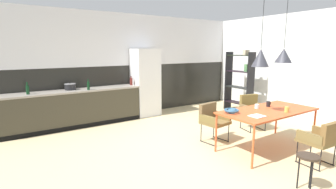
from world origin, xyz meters
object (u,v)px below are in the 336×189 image
at_px(refrigerator_column, 145,82).
at_px(dining_table, 268,112).
at_px(armchair_by_stool, 212,117).
at_px(open_book, 257,116).
at_px(mug_short_terracotta, 268,104).
at_px(armchair_head_of_table, 252,107).
at_px(bottle_oil_tall, 88,86).
at_px(fruit_bowl, 232,111).
at_px(open_shelf_unit, 240,80).
at_px(side_stool, 308,160).
at_px(cooking_pot, 70,87).
at_px(mug_wide_latte, 287,109).
at_px(armchair_facing_counter, 322,137).
at_px(pendant_lamp_over_table_near, 260,58).
at_px(bottle_vinegar_dark, 131,81).
at_px(bottle_wine_green, 28,89).
at_px(mug_white_ceramic, 257,106).
at_px(pendant_lamp_over_table_far, 284,55).

distance_m(refrigerator_column, dining_table, 3.53).
distance_m(refrigerator_column, armchair_by_stool, 2.63).
distance_m(open_book, mug_short_terracotta, 0.87).
height_order(refrigerator_column, mug_short_terracotta, refrigerator_column).
height_order(dining_table, open_book, open_book).
bearing_deg(armchair_head_of_table, bottle_oil_tall, -22.53).
bearing_deg(fruit_bowl, open_shelf_unit, 38.31).
height_order(fruit_bowl, side_stool, fruit_bowl).
distance_m(open_book, side_stool, 1.11).
height_order(cooking_pot, side_stool, cooking_pot).
relative_size(dining_table, fruit_bowl, 7.40).
bearing_deg(mug_short_terracotta, refrigerator_column, 106.37).
relative_size(open_book, open_shelf_unit, 0.13).
distance_m(mug_wide_latte, bottle_oil_tall, 4.33).
distance_m(fruit_bowl, open_book, 0.44).
relative_size(armchair_facing_counter, pendant_lamp_over_table_near, 0.62).
height_order(cooking_pot, bottle_oil_tall, bottle_oil_tall).
bearing_deg(side_stool, open_book, 74.80).
bearing_deg(refrigerator_column, dining_table, -78.35).
height_order(mug_short_terracotta, bottle_vinegar_dark, bottle_vinegar_dark).
relative_size(armchair_facing_counter, mug_wide_latte, 6.29).
bearing_deg(bottle_vinegar_dark, refrigerator_column, 0.32).
bearing_deg(armchair_by_stool, bottle_wine_green, -46.73).
bearing_deg(mug_white_ceramic, armchair_facing_counter, -82.83).
bearing_deg(bottle_vinegar_dark, fruit_bowl, -82.63).
xyz_separation_m(armchair_by_stool, pendant_lamp_over_table_near, (0.21, -0.90, 1.22)).
relative_size(bottle_oil_tall, open_shelf_unit, 0.14).
xyz_separation_m(cooking_pot, bottle_oil_tall, (0.36, -0.25, 0.03)).
bearing_deg(pendant_lamp_over_table_near, bottle_wine_green, 133.63).
xyz_separation_m(mug_short_terracotta, open_shelf_unit, (1.60, 2.09, 0.16)).
relative_size(bottle_vinegar_dark, open_shelf_unit, 0.13).
bearing_deg(mug_short_terracotta, cooking_pot, 131.77).
bearing_deg(open_shelf_unit, fruit_bowl, -51.69).
bearing_deg(dining_table, pendant_lamp_over_table_near, -174.14).
xyz_separation_m(armchair_by_stool, pendant_lamp_over_table_far, (0.97, -0.83, 1.24)).
bearing_deg(bottle_oil_tall, mug_white_ceramic, -53.09).
bearing_deg(dining_table, fruit_bowl, 162.70).
relative_size(armchair_facing_counter, open_book, 3.07).
bearing_deg(bottle_wine_green, pendant_lamp_over_table_far, -39.80).
relative_size(armchair_by_stool, bottle_vinegar_dark, 3.12).
height_order(armchair_head_of_table, armchair_by_stool, armchair_head_of_table).
distance_m(refrigerator_column, mug_short_terracotta, 3.41).
distance_m(refrigerator_column, mug_wide_latte, 3.83).
xyz_separation_m(fruit_bowl, mug_short_terracotta, (0.98, -0.05, 0.01)).
xyz_separation_m(dining_table, fruit_bowl, (-0.73, 0.23, 0.08)).
xyz_separation_m(bottle_vinegar_dark, pendant_lamp_over_table_near, (0.77, -3.49, 0.72)).
xyz_separation_m(armchair_head_of_table, bottle_vinegar_dark, (-1.88, 2.51, 0.48)).
bearing_deg(pendant_lamp_over_table_near, open_shelf_unit, 45.96).
relative_size(armchair_head_of_table, bottle_vinegar_dark, 3.26).
bearing_deg(armchair_head_of_table, fruit_bowl, 40.13).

